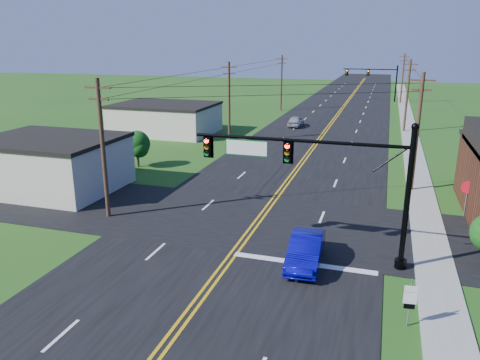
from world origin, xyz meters
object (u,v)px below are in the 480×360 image
(route_sign, at_px, (410,299))
(stop_sign, at_px, (467,191))
(signal_mast_far, at_px, (373,77))
(signal_mast_main, at_px, (317,172))
(blue_car, at_px, (306,251))

(route_sign, distance_m, stop_sign, 14.72)
(signal_mast_far, relative_size, route_sign, 5.21)
(signal_mast_main, relative_size, signal_mast_far, 1.03)
(signal_mast_main, bearing_deg, blue_car, -103.72)
(signal_mast_far, distance_m, blue_car, 73.10)
(signal_mast_main, bearing_deg, stop_sign, 46.23)
(blue_car, relative_size, stop_sign, 1.88)
(stop_sign, bearing_deg, signal_mast_main, -111.14)
(stop_sign, bearing_deg, route_sign, -82.85)
(signal_mast_main, relative_size, stop_sign, 4.59)
(blue_car, xyz_separation_m, stop_sign, (8.83, 9.96, 1.01))
(signal_mast_far, relative_size, blue_car, 2.37)
(signal_mast_far, height_order, blue_car, signal_mast_far)
(signal_mast_far, bearing_deg, blue_car, -90.27)
(signal_mast_main, height_order, signal_mast_far, same)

